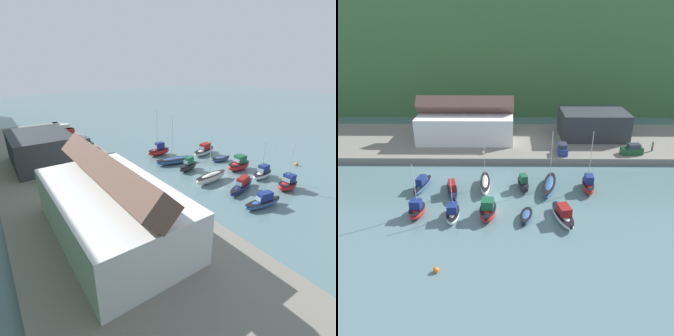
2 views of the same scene
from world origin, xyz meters
The scene contains 21 objects.
ground_plane centered at (0.00, 0.00, 0.00)m, with size 320.00×320.00×0.00m, color slate.
hillside_backdrop centered at (0.00, 73.30, 15.29)m, with size 240.00×55.89×30.59m.
quay_promenade centered at (0.00, 23.83, 0.67)m, with size 118.30×21.76×1.33m.
harbor_clubhouse centered at (-7.09, 24.33, 4.75)m, with size 20.98×11.26×9.72m.
yacht_club_building centered at (21.33, 25.98, 4.31)m, with size 14.47×10.29×5.96m.
moored_boat_0 centered at (-12.25, 3.30, 0.84)m, with size 2.60×6.62×2.35m.
moored_boat_1 centered at (-6.95, 1.65, 0.84)m, with size 3.25×7.43×2.33m.
moored_boat_2 centered at (-1.65, 3.43, 0.89)m, with size 2.09×7.31×8.51m.
moored_boat_3 centered at (4.76, 3.31, 1.01)m, with size 2.46×4.99×2.75m.
moored_boat_4 centered at (9.16, 3.27, 0.76)m, with size 3.83×8.59×10.19m.
moored_boat_5 centered at (15.59, 2.94, 1.12)m, with size 2.15×5.52×10.32m.
moored_boat_6 centered at (-11.09, -4.85, 1.02)m, with size 2.33×4.18×8.24m.
moored_boat_7 centered at (-5.76, -5.48, 0.91)m, with size 2.20×5.13×7.00m.
moored_boat_8 centered at (-0.69, -4.98, 1.12)m, with size 2.62×5.34×2.99m.
moored_boat_9 centered at (4.84, -5.64, 0.52)m, with size 2.61×4.49×0.95m.
moored_boat_10 centered at (10.11, -5.82, 0.92)m, with size 3.54×7.12×2.53m.
parked_car_0 centered at (13.16, 15.98, 2.25)m, with size 2.03×4.29×2.16m.
parked_car_1 centered at (27.02, 15.58, 2.25)m, with size 4.35×2.19×2.16m.
person_on_quay centered at (31.72, 17.16, 2.43)m, with size 0.40×0.40×2.14m.
dog_on_quay centered at (-2.75, 15.12, 1.79)m, with size 0.68×0.84×0.68m.
mooring_buoy_0 centered at (-6.02, -16.44, 0.34)m, with size 0.67×0.67×0.67m.
Camera 2 is at (2.29, -45.25, 27.14)m, focal length 35.00 mm.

